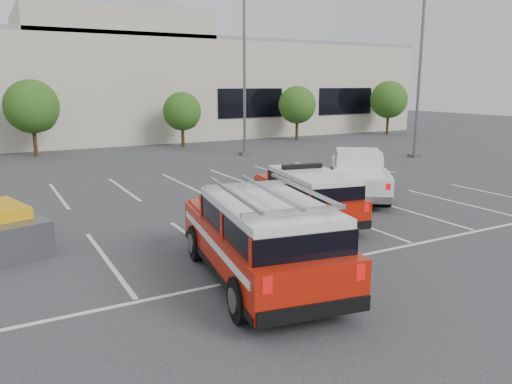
{
  "coord_description": "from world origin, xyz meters",
  "views": [
    {
      "loc": [
        -7.94,
        -12.68,
        4.52
      ],
      "look_at": [
        -0.21,
        1.38,
        1.05
      ],
      "focal_mm": 35.0,
      "sensor_mm": 36.0,
      "label": 1
    }
  ],
  "objects_px": {
    "convention_building": "(86,82)",
    "white_pickup": "(358,178)",
    "light_pole_right": "(420,73)",
    "tree_right": "(298,106)",
    "ladder_suv": "(261,244)",
    "fire_chief_suv": "(307,198)",
    "tree_mid_left": "(33,108)",
    "light_pole_mid": "(244,74)",
    "tree_mid_right": "(183,113)",
    "tree_far_right": "(389,101)"
  },
  "relations": [
    {
      "from": "light_pole_right",
      "to": "white_pickup",
      "type": "relative_size",
      "value": 1.71
    },
    {
      "from": "convention_building",
      "to": "tree_far_right",
      "type": "distance_m",
      "value": 26.83
    },
    {
      "from": "convention_building",
      "to": "white_pickup",
      "type": "xyz_separation_m",
      "value": [
        5.41,
        -28.76,
        -4.0
      ]
    },
    {
      "from": "fire_chief_suv",
      "to": "ladder_suv",
      "type": "height_order",
      "value": "ladder_suv"
    },
    {
      "from": "tree_right",
      "to": "tree_far_right",
      "type": "relative_size",
      "value": 0.91
    },
    {
      "from": "convention_building",
      "to": "white_pickup",
      "type": "relative_size",
      "value": 10.02
    },
    {
      "from": "light_pole_right",
      "to": "white_pickup",
      "type": "distance_m",
      "value": 13.26
    },
    {
      "from": "convention_building",
      "to": "light_pole_mid",
      "type": "bearing_deg",
      "value": -66.74
    },
    {
      "from": "tree_mid_left",
      "to": "ladder_suv",
      "type": "relative_size",
      "value": 0.79
    },
    {
      "from": "convention_building",
      "to": "tree_far_right",
      "type": "xyz_separation_m",
      "value": [
        24.91,
        -9.82,
        -1.68
      ]
    },
    {
      "from": "tree_mid_left",
      "to": "ladder_suv",
      "type": "bearing_deg",
      "value": -84.67
    },
    {
      "from": "convention_building",
      "to": "tree_mid_right",
      "type": "height_order",
      "value": "convention_building"
    },
    {
      "from": "tree_mid_right",
      "to": "white_pickup",
      "type": "xyz_separation_m",
      "value": [
        0.5,
        -18.94,
        -1.78
      ]
    },
    {
      "from": "tree_right",
      "to": "white_pickup",
      "type": "xyz_separation_m",
      "value": [
        -9.5,
        -18.94,
        -2.05
      ]
    },
    {
      "from": "tree_right",
      "to": "light_pole_mid",
      "type": "distance_m",
      "value": 10.38
    },
    {
      "from": "convention_building",
      "to": "ladder_suv",
      "type": "xyz_separation_m",
      "value": [
        -2.74,
        -35.0,
        -3.8
      ]
    },
    {
      "from": "convention_building",
      "to": "tree_mid_left",
      "type": "bearing_deg",
      "value": -117.4
    },
    {
      "from": "convention_building",
      "to": "tree_mid_left",
      "type": "height_order",
      "value": "convention_building"
    },
    {
      "from": "convention_building",
      "to": "ladder_suv",
      "type": "distance_m",
      "value": 35.32
    },
    {
      "from": "convention_building",
      "to": "tree_far_right",
      "type": "bearing_deg",
      "value": -21.51
    },
    {
      "from": "tree_mid_left",
      "to": "tree_mid_right",
      "type": "relative_size",
      "value": 1.21
    },
    {
      "from": "tree_right",
      "to": "ladder_suv",
      "type": "distance_m",
      "value": 30.81
    },
    {
      "from": "tree_far_right",
      "to": "white_pickup",
      "type": "xyz_separation_m",
      "value": [
        -19.5,
        -18.94,
        -2.32
      ]
    },
    {
      "from": "tree_far_right",
      "to": "light_pole_right",
      "type": "bearing_deg",
      "value": -127.04
    },
    {
      "from": "tree_mid_left",
      "to": "light_pole_right",
      "type": "height_order",
      "value": "light_pole_right"
    },
    {
      "from": "tree_mid_left",
      "to": "tree_right",
      "type": "xyz_separation_m",
      "value": [
        20.0,
        -0.0,
        -0.27
      ]
    },
    {
      "from": "fire_chief_suv",
      "to": "light_pole_right",
      "type": "bearing_deg",
      "value": 42.22
    },
    {
      "from": "light_pole_mid",
      "to": "convention_building",
      "type": "bearing_deg",
      "value": 113.26
    },
    {
      "from": "tree_mid_right",
      "to": "white_pickup",
      "type": "distance_m",
      "value": 19.03
    },
    {
      "from": "tree_mid_right",
      "to": "fire_chief_suv",
      "type": "relative_size",
      "value": 0.72
    },
    {
      "from": "tree_far_right",
      "to": "tree_right",
      "type": "bearing_deg",
      "value": -180.0
    },
    {
      "from": "fire_chief_suv",
      "to": "white_pickup",
      "type": "height_order",
      "value": "fire_chief_suv"
    },
    {
      "from": "fire_chief_suv",
      "to": "ladder_suv",
      "type": "relative_size",
      "value": 0.9
    },
    {
      "from": "convention_building",
      "to": "fire_chief_suv",
      "type": "distance_m",
      "value": 31.27
    },
    {
      "from": "tree_mid_left",
      "to": "tree_right",
      "type": "bearing_deg",
      "value": -0.0
    },
    {
      "from": "tree_mid_right",
      "to": "tree_far_right",
      "type": "distance_m",
      "value": 20.01
    },
    {
      "from": "convention_building",
      "to": "fire_chief_suv",
      "type": "height_order",
      "value": "convention_building"
    },
    {
      "from": "convention_building",
      "to": "tree_right",
      "type": "relative_size",
      "value": 13.58
    },
    {
      "from": "light_pole_mid",
      "to": "light_pole_right",
      "type": "xyz_separation_m",
      "value": [
        9.0,
        -6.0,
        0.0
      ]
    },
    {
      "from": "light_pole_mid",
      "to": "light_pole_right",
      "type": "relative_size",
      "value": 1.0
    },
    {
      "from": "tree_right",
      "to": "white_pickup",
      "type": "relative_size",
      "value": 0.74
    },
    {
      "from": "tree_mid_right",
      "to": "light_pole_right",
      "type": "bearing_deg",
      "value": -47.83
    },
    {
      "from": "ladder_suv",
      "to": "light_pole_mid",
      "type": "bearing_deg",
      "value": 72.72
    },
    {
      "from": "white_pickup",
      "to": "fire_chief_suv",
      "type": "bearing_deg",
      "value": -115.56
    },
    {
      "from": "convention_building",
      "to": "light_pole_right",
      "type": "height_order",
      "value": "convention_building"
    },
    {
      "from": "white_pickup",
      "to": "ladder_suv",
      "type": "relative_size",
      "value": 0.98
    },
    {
      "from": "white_pickup",
      "to": "tree_mid_left",
      "type": "bearing_deg",
      "value": 154.92
    },
    {
      "from": "tree_right",
      "to": "fire_chief_suv",
      "type": "distance_m",
      "value": 25.26
    },
    {
      "from": "convention_building",
      "to": "light_pole_right",
      "type": "distance_m",
      "value": 26.99
    },
    {
      "from": "tree_far_right",
      "to": "white_pickup",
      "type": "height_order",
      "value": "tree_far_right"
    }
  ]
}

